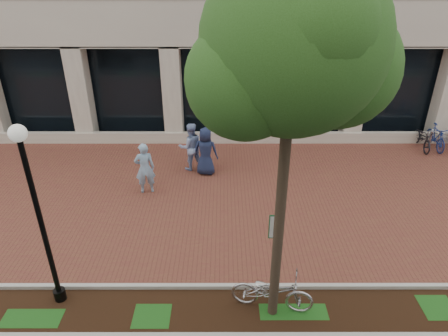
{
  "coord_description": "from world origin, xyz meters",
  "views": [
    {
      "loc": [
        0.24,
        -12.02,
        7.43
      ],
      "look_at": [
        0.25,
        -0.8,
        1.5
      ],
      "focal_mm": 32.0,
      "sensor_mm": 36.0,
      "label": 1
    }
  ],
  "objects_px": {
    "parking_sign": "(275,245)",
    "bollard": "(430,138)",
    "pedestrian_left": "(145,168)",
    "pedestrian_mid": "(191,147)",
    "bike_rack_cluster": "(448,138)",
    "locked_bicycle": "(272,291)",
    "street_tree": "(295,56)",
    "lamppost": "(38,211)",
    "pedestrian_right": "(206,151)"
  },
  "relations": [
    {
      "from": "parking_sign",
      "to": "bollard",
      "type": "relative_size",
      "value": 3.09
    },
    {
      "from": "pedestrian_left",
      "to": "pedestrian_mid",
      "type": "relative_size",
      "value": 0.99
    },
    {
      "from": "bike_rack_cluster",
      "to": "locked_bicycle",
      "type": "bearing_deg",
      "value": -135.21
    },
    {
      "from": "street_tree",
      "to": "bollard",
      "type": "relative_size",
      "value": 8.92
    },
    {
      "from": "parking_sign",
      "to": "street_tree",
      "type": "bearing_deg",
      "value": -81.25
    },
    {
      "from": "lamppost",
      "to": "pedestrian_right",
      "type": "distance_m",
      "value": 7.45
    },
    {
      "from": "lamppost",
      "to": "bollard",
      "type": "height_order",
      "value": "lamppost"
    },
    {
      "from": "parking_sign",
      "to": "street_tree",
      "type": "xyz_separation_m",
      "value": [
        0.04,
        -0.36,
        4.29
      ]
    },
    {
      "from": "lamppost",
      "to": "pedestrian_mid",
      "type": "relative_size",
      "value": 2.4
    },
    {
      "from": "pedestrian_mid",
      "to": "bollard",
      "type": "xyz_separation_m",
      "value": [
        10.33,
        2.01,
        -0.51
      ]
    },
    {
      "from": "street_tree",
      "to": "locked_bicycle",
      "type": "relative_size",
      "value": 3.99
    },
    {
      "from": "locked_bicycle",
      "to": "parking_sign",
      "type": "bearing_deg",
      "value": 6.44
    },
    {
      "from": "parking_sign",
      "to": "bollard",
      "type": "height_order",
      "value": "parking_sign"
    },
    {
      "from": "lamppost",
      "to": "bike_rack_cluster",
      "type": "distance_m",
      "value": 16.45
    },
    {
      "from": "lamppost",
      "to": "street_tree",
      "type": "height_order",
      "value": "street_tree"
    },
    {
      "from": "pedestrian_right",
      "to": "bollard",
      "type": "xyz_separation_m",
      "value": [
        9.74,
        2.4,
        -0.5
      ]
    },
    {
      "from": "lamppost",
      "to": "pedestrian_mid",
      "type": "bearing_deg",
      "value": 68.29
    },
    {
      "from": "street_tree",
      "to": "parking_sign",
      "type": "bearing_deg",
      "value": 96.76
    },
    {
      "from": "street_tree",
      "to": "bollard",
      "type": "xyz_separation_m",
      "value": [
        7.85,
        9.24,
        -5.53
      ]
    },
    {
      "from": "parking_sign",
      "to": "pedestrian_left",
      "type": "relative_size",
      "value": 1.42
    },
    {
      "from": "pedestrian_mid",
      "to": "bike_rack_cluster",
      "type": "xyz_separation_m",
      "value": [
        11.04,
        1.91,
        -0.46
      ]
    },
    {
      "from": "street_tree",
      "to": "pedestrian_right",
      "type": "relative_size",
      "value": 4.1
    },
    {
      "from": "street_tree",
      "to": "pedestrian_right",
      "type": "distance_m",
      "value": 8.7
    },
    {
      "from": "pedestrian_right",
      "to": "bike_rack_cluster",
      "type": "relative_size",
      "value": 0.62
    },
    {
      "from": "bike_rack_cluster",
      "to": "bollard",
      "type": "bearing_deg",
      "value": 170.47
    },
    {
      "from": "pedestrian_left",
      "to": "bollard",
      "type": "height_order",
      "value": "pedestrian_left"
    },
    {
      "from": "street_tree",
      "to": "pedestrian_left",
      "type": "bearing_deg",
      "value": 125.81
    },
    {
      "from": "pedestrian_right",
      "to": "parking_sign",
      "type": "bearing_deg",
      "value": 116.85
    },
    {
      "from": "lamppost",
      "to": "street_tree",
      "type": "relative_size",
      "value": 0.59
    },
    {
      "from": "pedestrian_right",
      "to": "pedestrian_left",
      "type": "bearing_deg",
      "value": 44.76
    },
    {
      "from": "bollard",
      "to": "pedestrian_right",
      "type": "bearing_deg",
      "value": -166.17
    },
    {
      "from": "locked_bicycle",
      "to": "pedestrian_left",
      "type": "xyz_separation_m",
      "value": [
        -3.88,
        5.34,
        0.44
      ]
    },
    {
      "from": "lamppost",
      "to": "locked_bicycle",
      "type": "height_order",
      "value": "lamppost"
    },
    {
      "from": "pedestrian_mid",
      "to": "bollard",
      "type": "height_order",
      "value": "pedestrian_mid"
    },
    {
      "from": "pedestrian_mid",
      "to": "pedestrian_right",
      "type": "relative_size",
      "value": 1.01
    },
    {
      "from": "parking_sign",
      "to": "pedestrian_left",
      "type": "height_order",
      "value": "parking_sign"
    },
    {
      "from": "bike_rack_cluster",
      "to": "parking_sign",
      "type": "bearing_deg",
      "value": -135.92
    },
    {
      "from": "pedestrian_mid",
      "to": "bike_rack_cluster",
      "type": "bearing_deg",
      "value": 172.75
    },
    {
      "from": "street_tree",
      "to": "bollard",
      "type": "height_order",
      "value": "street_tree"
    },
    {
      "from": "parking_sign",
      "to": "street_tree",
      "type": "height_order",
      "value": "street_tree"
    },
    {
      "from": "lamppost",
      "to": "street_tree",
      "type": "xyz_separation_m",
      "value": [
        5.2,
        -0.38,
        3.39
      ]
    },
    {
      "from": "parking_sign",
      "to": "pedestrian_right",
      "type": "distance_m",
      "value": 6.78
    },
    {
      "from": "locked_bicycle",
      "to": "bike_rack_cluster",
      "type": "distance_m",
      "value": 12.48
    },
    {
      "from": "parking_sign",
      "to": "lamppost",
      "type": "xyz_separation_m",
      "value": [
        -5.16,
        0.02,
        0.9
      ]
    },
    {
      "from": "parking_sign",
      "to": "bike_rack_cluster",
      "type": "relative_size",
      "value": 0.89
    },
    {
      "from": "bike_rack_cluster",
      "to": "pedestrian_left",
      "type": "bearing_deg",
      "value": -165.1
    },
    {
      "from": "lamppost",
      "to": "pedestrian_left",
      "type": "height_order",
      "value": "lamppost"
    },
    {
      "from": "pedestrian_right",
      "to": "pedestrian_mid",
      "type": "bearing_deg",
      "value": -22.11
    },
    {
      "from": "parking_sign",
      "to": "pedestrian_right",
      "type": "height_order",
      "value": "parking_sign"
    },
    {
      "from": "parking_sign",
      "to": "locked_bicycle",
      "type": "relative_size",
      "value": 1.38
    }
  ]
}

